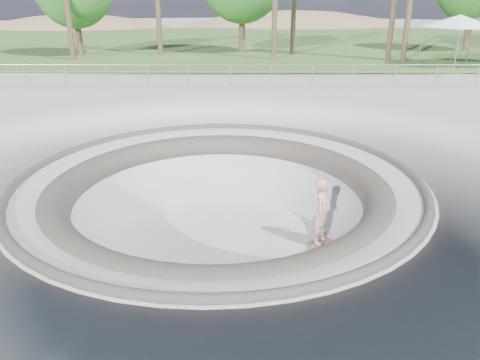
% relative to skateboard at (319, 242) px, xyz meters
% --- Properties ---
extents(ground, '(180.00, 180.00, 0.00)m').
position_rel_skateboard_xyz_m(ground, '(-2.68, -0.08, 1.84)').
color(ground, '#ADADA8').
rests_on(ground, ground).
extents(skate_bowl, '(14.00, 14.00, 4.10)m').
position_rel_skateboard_xyz_m(skate_bowl, '(-2.68, -0.08, 0.01)').
color(skate_bowl, '#ADADA8').
rests_on(skate_bowl, ground).
extents(grass_strip, '(180.00, 36.00, 0.12)m').
position_rel_skateboard_xyz_m(grass_strip, '(-2.68, 33.92, 2.06)').
color(grass_strip, '#355A24').
rests_on(grass_strip, ground).
extents(distant_hills, '(103.20, 45.00, 28.60)m').
position_rel_skateboard_xyz_m(distant_hills, '(1.10, 57.09, -5.18)').
color(distant_hills, '#806144').
rests_on(distant_hills, ground).
extents(safety_railing, '(25.00, 0.06, 1.03)m').
position_rel_skateboard_xyz_m(safety_railing, '(-2.68, 11.92, 2.53)').
color(safety_railing, '#95989D').
rests_on(safety_railing, ground).
extents(skateboard, '(0.75, 0.40, 0.08)m').
position_rel_skateboard_xyz_m(skateboard, '(0.00, 0.00, 0.00)').
color(skateboard, brown).
rests_on(skateboard, ground).
extents(skater, '(0.64, 0.76, 1.78)m').
position_rel_skateboard_xyz_m(skater, '(0.00, 0.00, 0.91)').
color(skater, tan).
rests_on(skater, skateboard).
extents(canopy_white, '(5.31, 5.31, 2.94)m').
position_rel_skateboard_xyz_m(canopy_white, '(10.66, 17.92, 4.70)').
color(canopy_white, '#95989D').
rests_on(canopy_white, ground).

